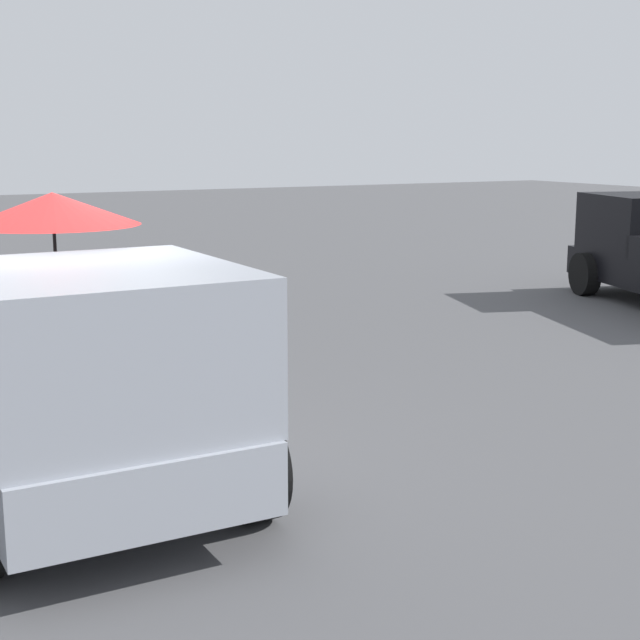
# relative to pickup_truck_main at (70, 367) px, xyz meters

# --- Properties ---
(ground_plane) EXTENTS (80.00, 80.00, 0.00)m
(ground_plane) POSITION_rel_pickup_truck_main_xyz_m (-0.46, -0.01, -0.99)
(ground_plane) COLOR #4C4C4F
(pickup_truck_main) EXTENTS (5.07, 2.28, 2.32)m
(pickup_truck_main) POSITION_rel_pickup_truck_main_xyz_m (0.00, 0.00, 0.00)
(pickup_truck_main) COLOR black
(pickup_truck_main) RESTS_ON ground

